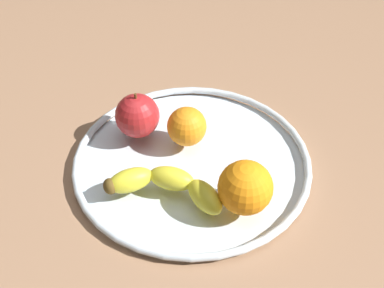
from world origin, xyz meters
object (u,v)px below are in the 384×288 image
at_px(banana, 166,185).
at_px(orange_back_left, 245,188).
at_px(apple, 136,117).
at_px(orange_front_left, 187,126).
at_px(fruit_bowl, 192,162).

relative_size(banana, orange_back_left, 2.30).
xyz_separation_m(banana, apple, (0.12, -0.08, 0.02)).
bearing_deg(apple, orange_front_left, -158.44).
bearing_deg(banana, fruit_bowl, -100.60).
xyz_separation_m(apple, orange_back_left, (-0.22, 0.04, 0.00)).
bearing_deg(apple, banana, 146.10).
xyz_separation_m(fruit_bowl, apple, (0.11, 0.00, 0.05)).
xyz_separation_m(fruit_bowl, orange_back_left, (-0.12, 0.04, 0.05)).
distance_m(banana, apple, 0.14).
relative_size(fruit_bowl, orange_front_left, 5.93).
distance_m(banana, orange_front_left, 0.12).
height_order(orange_front_left, orange_back_left, orange_back_left).
distance_m(banana, orange_back_left, 0.12).
xyz_separation_m(fruit_bowl, orange_front_left, (0.03, -0.03, 0.04)).
xyz_separation_m(apple, orange_front_left, (-0.08, -0.03, -0.00)).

